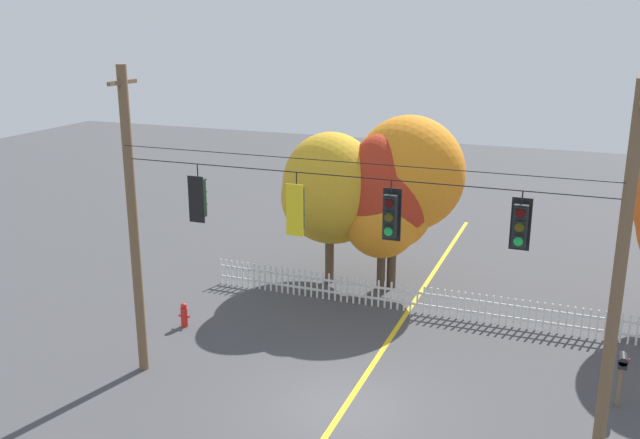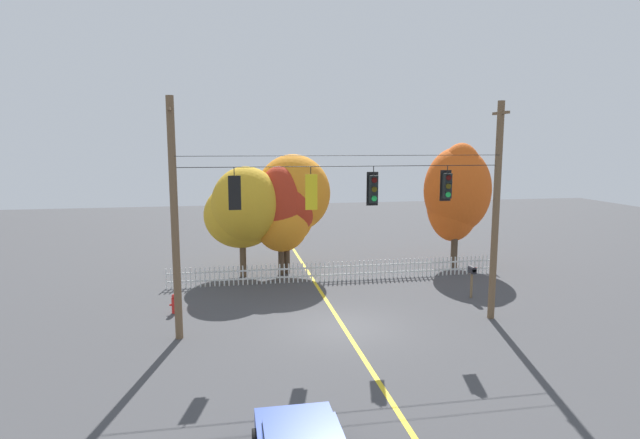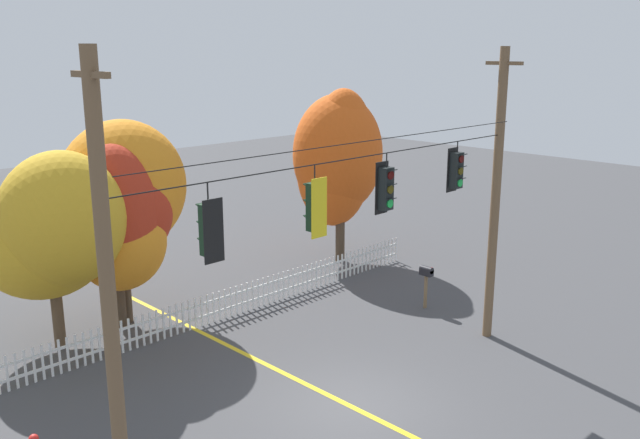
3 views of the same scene
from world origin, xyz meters
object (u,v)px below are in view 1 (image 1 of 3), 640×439
autumn_oak_far_east (402,185)px  fire_hydrant (184,315)px  traffic_signal_eastbound_side (520,225)px  autumn_maple_mid (387,195)px  traffic_signal_northbound_secondary (199,198)px  traffic_signal_southbound_primary (297,209)px  autumn_maple_near_fence (332,192)px  traffic_signal_northbound_primary (390,216)px  roadside_mailbox (622,364)px

autumn_oak_far_east → fire_hydrant: (-5.48, -5.83, -3.41)m
traffic_signal_eastbound_side → autumn_maple_mid: traffic_signal_eastbound_side is taller
traffic_signal_northbound_secondary → autumn_oak_far_east: 9.27m
traffic_signal_northbound_secondary → fire_hydrant: traffic_signal_northbound_secondary is taller
traffic_signal_eastbound_side → traffic_signal_southbound_primary: bearing=-179.8°
traffic_signal_southbound_primary → autumn_oak_far_east: (0.34, 8.67, -1.31)m
traffic_signal_southbound_primary → autumn_oak_far_east: size_ratio=0.24×
autumn_oak_far_east → traffic_signal_eastbound_side: bearing=-61.0°
traffic_signal_northbound_secondary → autumn_maple_near_fence: size_ratio=0.26×
traffic_signal_northbound_primary → traffic_signal_southbound_primary: bearing=-179.5°
autumn_maple_near_fence → roadside_mailbox: bearing=-29.6°
traffic_signal_southbound_primary → traffic_signal_northbound_secondary: bearing=180.0°
autumn_maple_near_fence → roadside_mailbox: 11.48m
autumn_maple_mid → autumn_oak_far_east: (0.41, 0.45, 0.27)m
traffic_signal_southbound_primary → roadside_mailbox: traffic_signal_southbound_primary is taller
autumn_oak_far_east → traffic_signal_southbound_primary: bearing=-92.2°
traffic_signal_southbound_primary → autumn_oak_far_east: 8.78m
traffic_signal_southbound_primary → traffic_signal_eastbound_side: size_ratio=1.14×
traffic_signal_eastbound_side → autumn_maple_mid: bearing=122.4°
fire_hydrant → traffic_signal_eastbound_side: bearing=-15.3°
autumn_oak_far_east → traffic_signal_northbound_secondary: bearing=-109.1°
fire_hydrant → roadside_mailbox: bearing=-0.9°
autumn_maple_mid → traffic_signal_southbound_primary: bearing=-89.5°
traffic_signal_southbound_primary → roadside_mailbox: 9.01m
traffic_signal_southbound_primary → traffic_signal_eastbound_side: 5.14m
traffic_signal_southbound_primary → autumn_maple_mid: (-0.07, 8.22, -1.58)m
traffic_signal_northbound_secondary → autumn_oak_far_east: (3.01, 8.67, -1.32)m
traffic_signal_southbound_primary → fire_hydrant: traffic_signal_southbound_primary is taller
fire_hydrant → autumn_maple_mid: bearing=46.7°
traffic_signal_northbound_primary → traffic_signal_northbound_secondary: bearing=-179.8°
traffic_signal_northbound_secondary → autumn_maple_near_fence: 8.39m
traffic_signal_eastbound_side → autumn_maple_near_fence: size_ratio=0.23×
fire_hydrant → autumn_oak_far_east: bearing=46.8°
traffic_signal_northbound_secondary → roadside_mailbox: 11.37m
roadside_mailbox → traffic_signal_eastbound_side: bearing=-133.8°
autumn_maple_mid → fire_hydrant: autumn_maple_mid is taller
autumn_oak_far_east → roadside_mailbox: size_ratio=4.35×
autumn_maple_near_fence → fire_hydrant: (-3.02, -5.37, -3.07)m
autumn_oak_far_east → traffic_signal_northbound_primary: bearing=-77.2°
autumn_maple_mid → traffic_signal_northbound_primary: bearing=-73.9°
traffic_signal_eastbound_side → autumn_maple_near_fence: bearing=131.6°
traffic_signal_northbound_primary → traffic_signal_eastbound_side: 2.84m
traffic_signal_northbound_primary → autumn_maple_mid: traffic_signal_northbound_primary is taller
traffic_signal_northbound_secondary → traffic_signal_eastbound_side: bearing=0.1°
traffic_signal_southbound_primary → autumn_maple_mid: size_ratio=0.27×
traffic_signal_southbound_primary → autumn_maple_near_fence: 8.64m
traffic_signal_northbound_secondary → autumn_oak_far_east: autumn_oak_far_east is taller
traffic_signal_northbound_secondary → autumn_maple_mid: bearing=72.4°
traffic_signal_southbound_primary → autumn_maple_near_fence: traffic_signal_southbound_primary is taller
traffic_signal_northbound_primary → fire_hydrant: (-7.44, 2.82, -4.78)m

